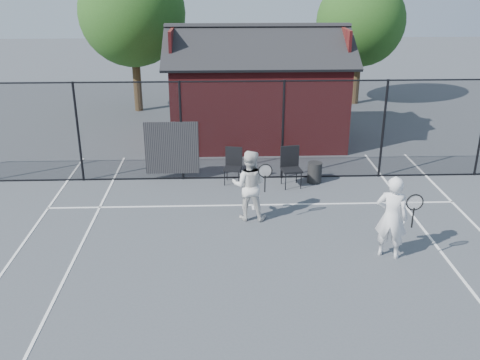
{
  "coord_description": "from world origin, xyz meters",
  "views": [
    {
      "loc": [
        -0.84,
        -10.16,
        5.99
      ],
      "look_at": [
        -0.38,
        2.09,
        1.1
      ],
      "focal_mm": 40.0,
      "sensor_mm": 36.0,
      "label": 1
    }
  ],
  "objects_px": {
    "chair_right": "(233,167)",
    "chair_left": "(292,168)",
    "clubhouse": "(257,97)",
    "waste_bin": "(315,172)",
    "player_front": "(392,217)",
    "player_back": "(249,185)"
  },
  "relations": [
    {
      "from": "chair_right",
      "to": "chair_left",
      "type": "bearing_deg",
      "value": 0.73
    },
    {
      "from": "waste_bin",
      "to": "player_back",
      "type": "bearing_deg",
      "value": -131.03
    },
    {
      "from": "chair_left",
      "to": "waste_bin",
      "type": "height_order",
      "value": "chair_left"
    },
    {
      "from": "chair_left",
      "to": "player_front",
      "type": "bearing_deg",
      "value": -77.02
    },
    {
      "from": "chair_right",
      "to": "waste_bin",
      "type": "bearing_deg",
      "value": 10.92
    },
    {
      "from": "chair_left",
      "to": "player_back",
      "type": "bearing_deg",
      "value": -131.54
    },
    {
      "from": "clubhouse",
      "to": "player_back",
      "type": "distance_m",
      "value": 6.86
    },
    {
      "from": "clubhouse",
      "to": "player_front",
      "type": "distance_m",
      "value": 9.16
    },
    {
      "from": "clubhouse",
      "to": "chair_right",
      "type": "distance_m",
      "value": 4.64
    },
    {
      "from": "clubhouse",
      "to": "player_back",
      "type": "height_order",
      "value": "clubhouse"
    },
    {
      "from": "clubhouse",
      "to": "chair_right",
      "type": "relative_size",
      "value": 6.21
    },
    {
      "from": "player_front",
      "to": "chair_right",
      "type": "relative_size",
      "value": 1.81
    },
    {
      "from": "clubhouse",
      "to": "waste_bin",
      "type": "relative_size",
      "value": 10.52
    },
    {
      "from": "player_back",
      "to": "chair_left",
      "type": "height_order",
      "value": "player_back"
    },
    {
      "from": "clubhouse",
      "to": "player_back",
      "type": "relative_size",
      "value": 3.57
    },
    {
      "from": "waste_bin",
      "to": "chair_left",
      "type": "bearing_deg",
      "value": -157.54
    },
    {
      "from": "chair_left",
      "to": "waste_bin",
      "type": "xyz_separation_m",
      "value": [
        0.74,
        0.31,
        -0.27
      ]
    },
    {
      "from": "player_back",
      "to": "chair_left",
      "type": "bearing_deg",
      "value": 57.24
    },
    {
      "from": "chair_right",
      "to": "clubhouse",
      "type": "bearing_deg",
      "value": 88.12
    },
    {
      "from": "player_back",
      "to": "chair_right",
      "type": "xyz_separation_m",
      "value": [
        -0.36,
        2.4,
        -0.39
      ]
    },
    {
      "from": "player_front",
      "to": "chair_right",
      "type": "bearing_deg",
      "value": 127.07
    },
    {
      "from": "chair_right",
      "to": "player_front",
      "type": "bearing_deg",
      "value": -42.0
    }
  ]
}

